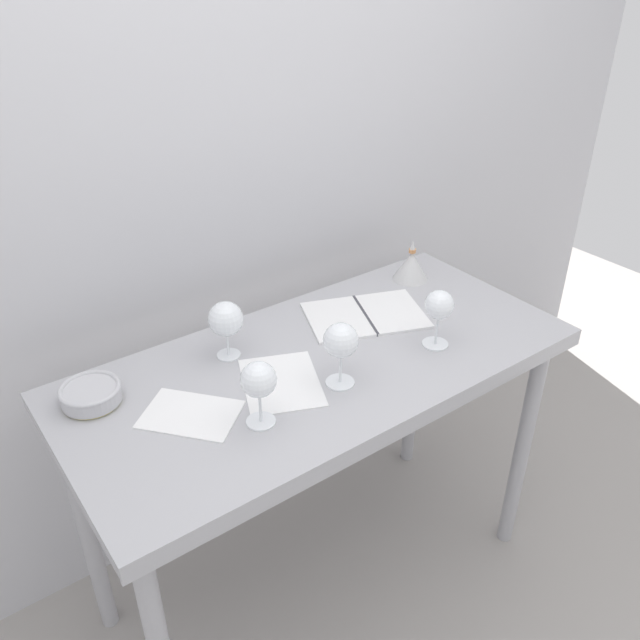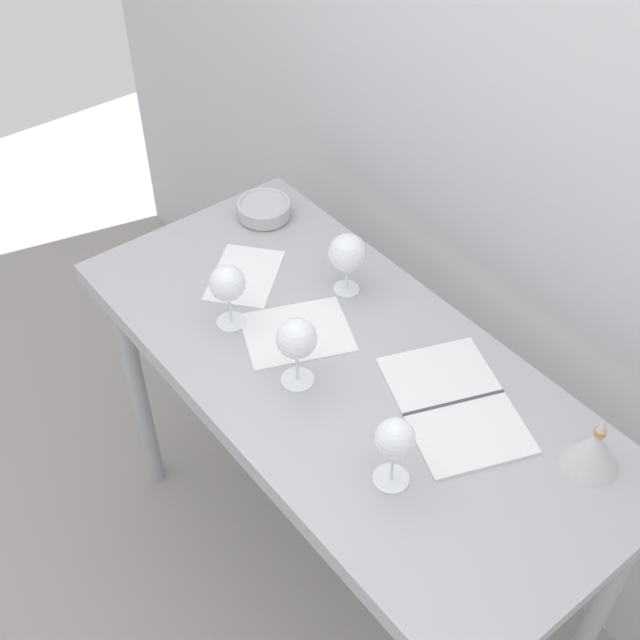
{
  "view_description": "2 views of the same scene",
  "coord_description": "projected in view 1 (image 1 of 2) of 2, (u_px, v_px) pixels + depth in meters",
  "views": [
    {
      "loc": [
        -0.87,
        -1.19,
        1.91
      ],
      "look_at": [
        0.03,
        0.04,
        0.99
      ],
      "focal_mm": 36.85,
      "sensor_mm": 36.0,
      "label": 1
    },
    {
      "loc": [
        0.97,
        -0.85,
        2.25
      ],
      "look_at": [
        -0.06,
        -0.03,
        1.01
      ],
      "focal_mm": 46.28,
      "sensor_mm": 36.0,
      "label": 2
    }
  ],
  "objects": [
    {
      "name": "tasting_sheet_lower",
      "position": [
        281.0,
        382.0,
        1.68
      ],
      "size": [
        0.27,
        0.3,
        0.0
      ],
      "primitive_type": "cube",
      "rotation": [
        0.0,
        0.0,
        -0.4
      ],
      "color": "white",
      "rests_on": "steel_counter"
    },
    {
      "name": "ground_plane",
      "position": [
        320.0,
        576.0,
        2.24
      ],
      "size": [
        6.0,
        6.0,
        0.0
      ],
      "primitive_type": "plane",
      "color": "#99948F"
    },
    {
      "name": "decanter_funnel",
      "position": [
        411.0,
        265.0,
        2.16
      ],
      "size": [
        0.12,
        0.12,
        0.14
      ],
      "color": "beige",
      "rests_on": "steel_counter"
    },
    {
      "name": "back_wall",
      "position": [
        221.0,
        168.0,
        1.91
      ],
      "size": [
        3.8,
        0.04,
        2.6
      ],
      "primitive_type": "cube",
      "color": "#BBBBC0",
      "rests_on": "ground_plane"
    },
    {
      "name": "wine_glass_near_center",
      "position": [
        341.0,
        342.0,
        1.62
      ],
      "size": [
        0.09,
        0.09,
        0.17
      ],
      "color": "white",
      "rests_on": "steel_counter"
    },
    {
      "name": "steel_counter",
      "position": [
        321.0,
        390.0,
        1.83
      ],
      "size": [
        1.4,
        0.65,
        0.9
      ],
      "color": "#A6A6AB",
      "rests_on": "ground_plane"
    },
    {
      "name": "wine_glass_near_right",
      "position": [
        439.0,
        307.0,
        1.78
      ],
      "size": [
        0.08,
        0.08,
        0.17
      ],
      "color": "white",
      "rests_on": "steel_counter"
    },
    {
      "name": "tasting_bowl",
      "position": [
        91.0,
        394.0,
        1.6
      ],
      "size": [
        0.15,
        0.15,
        0.05
      ],
      "color": "#DBCC66",
      "rests_on": "steel_counter"
    },
    {
      "name": "tasting_sheet_upper",
      "position": [
        191.0,
        414.0,
        1.57
      ],
      "size": [
        0.27,
        0.27,
        0.0
      ],
      "primitive_type": "cube",
      "rotation": [
        0.0,
        0.0,
        0.7
      ],
      "color": "white",
      "rests_on": "steel_counter"
    },
    {
      "name": "open_notebook",
      "position": [
        365.0,
        315.0,
        1.97
      ],
      "size": [
        0.41,
        0.34,
        0.01
      ],
      "rotation": [
        0.0,
        0.0,
        -0.37
      ],
      "color": "white",
      "rests_on": "steel_counter"
    },
    {
      "name": "wine_glass_near_left",
      "position": [
        259.0,
        381.0,
        1.49
      ],
      "size": [
        0.09,
        0.09,
        0.17
      ],
      "color": "white",
      "rests_on": "steel_counter"
    },
    {
      "name": "wine_glass_far_left",
      "position": [
        226.0,
        320.0,
        1.73
      ],
      "size": [
        0.09,
        0.09,
        0.16
      ],
      "color": "white",
      "rests_on": "steel_counter"
    }
  ]
}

